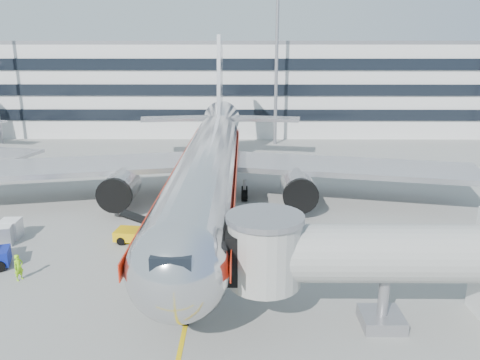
{
  "coord_description": "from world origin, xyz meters",
  "views": [
    {
      "loc": [
        3.1,
        -30.11,
        14.27
      ],
      "look_at": [
        2.81,
        6.61,
        4.0
      ],
      "focal_mm": 35.0,
      "sensor_mm": 36.0,
      "label": 1
    }
  ],
  "objects_px": {
    "main_jet": "(210,163)",
    "cargo_container_right": "(11,229)",
    "cargo_container_left": "(3,235)",
    "belt_loader": "(146,234)",
    "ramp_worker": "(19,267)"
  },
  "relations": [
    {
      "from": "main_jet",
      "to": "cargo_container_right",
      "type": "relative_size",
      "value": 33.61
    },
    {
      "from": "cargo_container_left",
      "to": "belt_loader",
      "type": "bearing_deg",
      "value": 2.43
    },
    {
      "from": "cargo_container_left",
      "to": "cargo_container_right",
      "type": "distance_m",
      "value": 1.23
    },
    {
      "from": "cargo_container_left",
      "to": "ramp_worker",
      "type": "bearing_deg",
      "value": -55.66
    },
    {
      "from": "cargo_container_right",
      "to": "ramp_worker",
      "type": "height_order",
      "value": "ramp_worker"
    },
    {
      "from": "ramp_worker",
      "to": "main_jet",
      "type": "bearing_deg",
      "value": -6.33
    },
    {
      "from": "main_jet",
      "to": "cargo_container_right",
      "type": "bearing_deg",
      "value": -152.49
    },
    {
      "from": "main_jet",
      "to": "ramp_worker",
      "type": "distance_m",
      "value": 18.85
    },
    {
      "from": "cargo_container_right",
      "to": "ramp_worker",
      "type": "relative_size",
      "value": 0.87
    },
    {
      "from": "cargo_container_right",
      "to": "main_jet",
      "type": "bearing_deg",
      "value": 27.51
    },
    {
      "from": "main_jet",
      "to": "ramp_worker",
      "type": "height_order",
      "value": "main_jet"
    },
    {
      "from": "ramp_worker",
      "to": "belt_loader",
      "type": "bearing_deg",
      "value": -17.49
    },
    {
      "from": "main_jet",
      "to": "cargo_container_right",
      "type": "xyz_separation_m",
      "value": [
        -15.08,
        -7.86,
        -3.47
      ]
    },
    {
      "from": "belt_loader",
      "to": "cargo_container_left",
      "type": "bearing_deg",
      "value": -177.57
    },
    {
      "from": "main_jet",
      "to": "cargo_container_left",
      "type": "distance_m",
      "value": 17.98
    }
  ]
}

